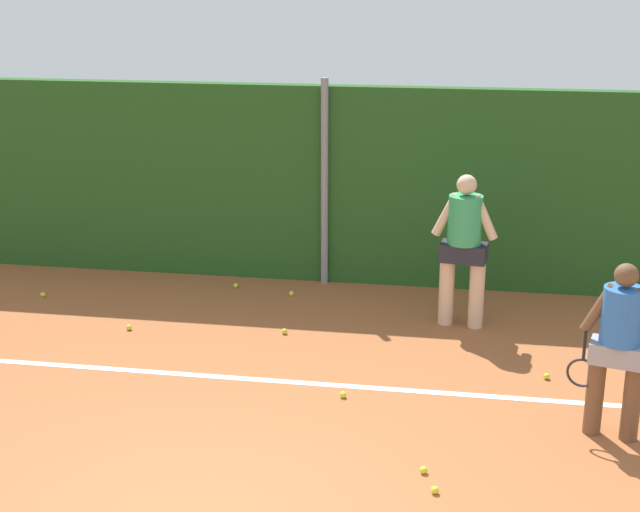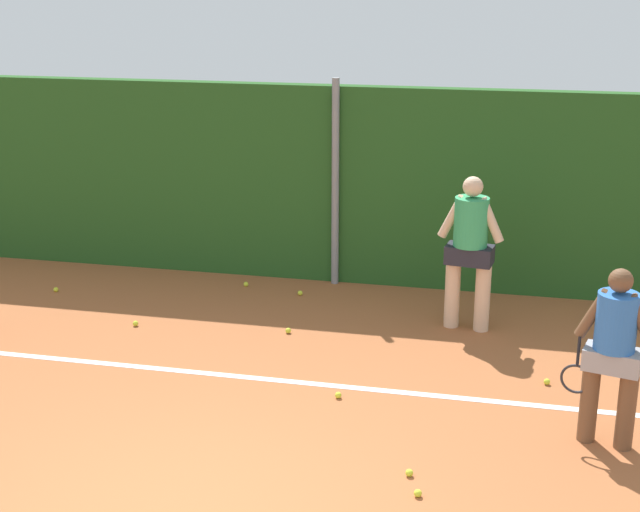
# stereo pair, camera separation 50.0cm
# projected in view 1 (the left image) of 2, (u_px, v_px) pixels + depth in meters

# --- Properties ---
(ground_plane) EXTENTS (30.69, 30.69, 0.00)m
(ground_plane) POSITION_uv_depth(u_px,v_px,m) (256.00, 423.00, 8.62)
(ground_plane) COLOR #A85B33
(hedge_fence_backdrop) EXTENTS (19.95, 0.25, 2.68)m
(hedge_fence_backdrop) POSITION_uv_depth(u_px,v_px,m) (327.00, 185.00, 12.24)
(hedge_fence_backdrop) COLOR #23511E
(hedge_fence_backdrop) RESTS_ON ground_plane
(fence_post_center) EXTENTS (0.10, 0.10, 2.80)m
(fence_post_center) POSITION_uv_depth(u_px,v_px,m) (325.00, 184.00, 12.06)
(fence_post_center) COLOR gray
(fence_post_center) RESTS_ON ground_plane
(court_baseline_paint) EXTENTS (14.58, 0.10, 0.01)m
(court_baseline_paint) POSITION_uv_depth(u_px,v_px,m) (276.00, 381.00, 9.50)
(court_baseline_paint) COLOR white
(court_baseline_paint) RESTS_ON ground_plane
(player_foreground_near) EXTENTS (0.78, 0.40, 1.68)m
(player_foreground_near) POSITION_uv_depth(u_px,v_px,m) (619.00, 342.00, 8.11)
(player_foreground_near) COLOR brown
(player_foreground_near) RESTS_ON ground_plane
(player_backcourt_far) EXTENTS (0.78, 0.40, 1.86)m
(player_backcourt_far) POSITION_uv_depth(u_px,v_px,m) (464.00, 242.00, 10.69)
(player_backcourt_far) COLOR beige
(player_backcourt_far) RESTS_ON ground_plane
(tennis_ball_0) EXTENTS (0.07, 0.07, 0.07)m
(tennis_ball_0) POSITION_uv_depth(u_px,v_px,m) (43.00, 295.00, 11.93)
(tennis_ball_0) COLOR #CCDB33
(tennis_ball_0) RESTS_ON ground_plane
(tennis_ball_1) EXTENTS (0.07, 0.07, 0.07)m
(tennis_ball_1) POSITION_uv_depth(u_px,v_px,m) (129.00, 327.00, 10.84)
(tennis_ball_1) COLOR #CCDB33
(tennis_ball_1) RESTS_ON ground_plane
(tennis_ball_2) EXTENTS (0.07, 0.07, 0.07)m
(tennis_ball_2) POSITION_uv_depth(u_px,v_px,m) (284.00, 331.00, 10.72)
(tennis_ball_2) COLOR #CCDB33
(tennis_ball_2) RESTS_ON ground_plane
(tennis_ball_5) EXTENTS (0.07, 0.07, 0.07)m
(tennis_ball_5) POSITION_uv_depth(u_px,v_px,m) (236.00, 286.00, 12.27)
(tennis_ball_5) COLOR #CCDB33
(tennis_ball_5) RESTS_ON ground_plane
(tennis_ball_6) EXTENTS (0.07, 0.07, 0.07)m
(tennis_ball_6) POSITION_uv_depth(u_px,v_px,m) (343.00, 395.00, 9.12)
(tennis_ball_6) COLOR #CCDB33
(tennis_ball_6) RESTS_ON ground_plane
(tennis_ball_7) EXTENTS (0.07, 0.07, 0.07)m
(tennis_ball_7) POSITION_uv_depth(u_px,v_px,m) (424.00, 470.00, 7.75)
(tennis_ball_7) COLOR #CCDB33
(tennis_ball_7) RESTS_ON ground_plane
(tennis_ball_9) EXTENTS (0.07, 0.07, 0.07)m
(tennis_ball_9) POSITION_uv_depth(u_px,v_px,m) (435.00, 490.00, 7.45)
(tennis_ball_9) COLOR #CCDB33
(tennis_ball_9) RESTS_ON ground_plane
(tennis_ball_10) EXTENTS (0.07, 0.07, 0.07)m
(tennis_ball_10) POSITION_uv_depth(u_px,v_px,m) (547.00, 376.00, 9.54)
(tennis_ball_10) COLOR #CCDB33
(tennis_ball_10) RESTS_ON ground_plane
(tennis_ball_13) EXTENTS (0.07, 0.07, 0.07)m
(tennis_ball_13) POSITION_uv_depth(u_px,v_px,m) (291.00, 293.00, 11.97)
(tennis_ball_13) COLOR #CCDB33
(tennis_ball_13) RESTS_ON ground_plane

